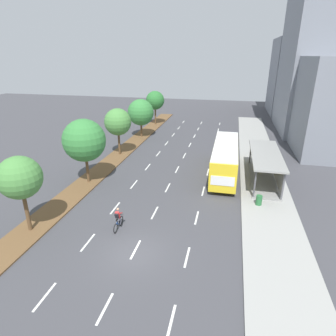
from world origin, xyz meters
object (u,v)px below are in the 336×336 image
at_px(median_tree_third, 118,122).
at_px(cyclist, 118,219).
at_px(median_tree_fourth, 141,112).
at_px(bus, 225,156).
at_px(bus_shelter, 268,164).
at_px(median_tree_nearest, 20,178).
at_px(median_tree_second, 84,141).
at_px(median_tree_fifth, 155,100).
at_px(trash_bin, 259,200).

bearing_deg(median_tree_third, cyclist, -68.62).
distance_m(median_tree_third, median_tree_fourth, 8.86).
distance_m(bus, median_tree_fourth, 18.38).
bearing_deg(median_tree_third, bus_shelter, -14.23).
height_order(median_tree_nearest, median_tree_fourth, median_tree_fourth).
bearing_deg(median_tree_second, median_tree_fourth, 89.95).
distance_m(bus, median_tree_fifth, 25.32).
bearing_deg(bus_shelter, median_tree_fourth, 142.89).
relative_size(cyclist, median_tree_fifth, 0.30).
height_order(cyclist, median_tree_nearest, median_tree_nearest).
height_order(median_tree_fourth, trash_bin, median_tree_fourth).
relative_size(cyclist, median_tree_second, 0.28).
distance_m(cyclist, median_tree_fifth, 34.45).
bearing_deg(median_tree_nearest, median_tree_second, 89.09).
bearing_deg(cyclist, trash_bin, 29.22).
xyz_separation_m(cyclist, median_tree_nearest, (-6.26, -1.71, 3.51)).
height_order(cyclist, median_tree_third, median_tree_third).
height_order(bus_shelter, median_tree_second, median_tree_second).
height_order(median_tree_fifth, trash_bin, median_tree_fifth).
height_order(median_tree_nearest, trash_bin, median_tree_nearest).
xyz_separation_m(median_tree_nearest, median_tree_third, (0.00, 17.70, 0.03)).
xyz_separation_m(bus, median_tree_fourth, (-13.40, 12.44, 1.85)).
distance_m(bus, trash_bin, 7.42).
bearing_deg(median_tree_fourth, bus, -42.89).
distance_m(bus_shelter, median_tree_third, 18.56).
relative_size(bus, median_tree_second, 1.76).
bearing_deg(cyclist, median_tree_fourth, 103.81).
distance_m(bus_shelter, median_tree_nearest, 22.31).
bearing_deg(cyclist, bus_shelter, 44.75).
xyz_separation_m(median_tree_nearest, median_tree_fourth, (0.16, 26.55, -0.38)).
bearing_deg(trash_bin, cyclist, -150.78).
xyz_separation_m(bus_shelter, median_tree_third, (-17.83, 4.52, 2.46)).
bearing_deg(median_tree_fifth, bus, -57.65).
distance_m(bus, median_tree_nearest, 19.69).
distance_m(bus_shelter, bus, 4.38).
distance_m(median_tree_second, median_tree_third, 8.85).
height_order(bus, median_tree_third, median_tree_third).
height_order(cyclist, median_tree_fourth, median_tree_fourth).
height_order(median_tree_second, median_tree_fifth, median_tree_second).
relative_size(median_tree_fourth, median_tree_fifth, 0.96).
bearing_deg(bus_shelter, median_tree_second, -166.25).
relative_size(median_tree_second, median_tree_fifth, 1.07).
xyz_separation_m(bus, median_tree_third, (-13.55, 3.59, 2.26)).
relative_size(bus, median_tree_fifth, 1.87).
bearing_deg(median_tree_fifth, median_tree_second, -89.84).
distance_m(median_tree_nearest, median_tree_fifth, 35.40).
bearing_deg(bus, bus_shelter, -12.21).
bearing_deg(trash_bin, median_tree_fourth, 131.18).
distance_m(median_tree_second, median_tree_fourth, 17.71).
xyz_separation_m(median_tree_nearest, median_tree_second, (0.14, 8.85, 0.16)).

